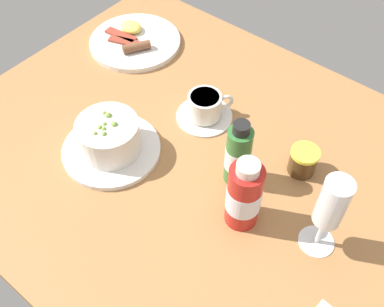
{
  "coord_description": "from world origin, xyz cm",
  "views": [
    {
      "loc": [
        35.25,
        -47.62,
        74.49
      ],
      "look_at": [
        -0.53,
        -3.43,
        5.09
      ],
      "focal_mm": 43.01,
      "sensor_mm": 36.0,
      "label": 1
    }
  ],
  "objects_px": {
    "porridge_bowl": "(109,139)",
    "wine_glass": "(331,206)",
    "jam_jar": "(303,161)",
    "sauce_bottle_red": "(244,195)",
    "coffee_cup": "(205,108)",
    "sauce_bottle_green": "(238,155)",
    "breakfast_plate": "(135,41)"
  },
  "relations": [
    {
      "from": "wine_glass",
      "to": "jam_jar",
      "type": "height_order",
      "value": "wine_glass"
    },
    {
      "from": "jam_jar",
      "to": "sauce_bottle_red",
      "type": "height_order",
      "value": "sauce_bottle_red"
    },
    {
      "from": "jam_jar",
      "to": "sauce_bottle_green",
      "type": "bearing_deg",
      "value": -133.15
    },
    {
      "from": "wine_glass",
      "to": "sauce_bottle_green",
      "type": "relative_size",
      "value": 1.15
    },
    {
      "from": "jam_jar",
      "to": "wine_glass",
      "type": "bearing_deg",
      "value": -49.63
    },
    {
      "from": "porridge_bowl",
      "to": "jam_jar",
      "type": "relative_size",
      "value": 3.49
    },
    {
      "from": "jam_jar",
      "to": "sauce_bottle_green",
      "type": "height_order",
      "value": "sauce_bottle_green"
    },
    {
      "from": "jam_jar",
      "to": "sauce_bottle_red",
      "type": "bearing_deg",
      "value": -100.09
    },
    {
      "from": "sauce_bottle_green",
      "to": "sauce_bottle_red",
      "type": "xyz_separation_m",
      "value": [
        0.06,
        -0.07,
        0.0
      ]
    },
    {
      "from": "jam_jar",
      "to": "sauce_bottle_red",
      "type": "xyz_separation_m",
      "value": [
        -0.03,
        -0.17,
        0.04
      ]
    },
    {
      "from": "porridge_bowl",
      "to": "coffee_cup",
      "type": "distance_m",
      "value": 0.22
    },
    {
      "from": "coffee_cup",
      "to": "breakfast_plate",
      "type": "height_order",
      "value": "coffee_cup"
    },
    {
      "from": "breakfast_plate",
      "to": "jam_jar",
      "type": "bearing_deg",
      "value": -9.19
    },
    {
      "from": "sauce_bottle_red",
      "to": "breakfast_plate",
      "type": "relative_size",
      "value": 0.69
    },
    {
      "from": "porridge_bowl",
      "to": "breakfast_plate",
      "type": "relative_size",
      "value": 0.88
    },
    {
      "from": "porridge_bowl",
      "to": "wine_glass",
      "type": "distance_m",
      "value": 0.45
    },
    {
      "from": "porridge_bowl",
      "to": "wine_glass",
      "type": "height_order",
      "value": "wine_glass"
    },
    {
      "from": "wine_glass",
      "to": "breakfast_plate",
      "type": "relative_size",
      "value": 0.76
    },
    {
      "from": "porridge_bowl",
      "to": "wine_glass",
      "type": "xyz_separation_m",
      "value": [
        0.44,
        0.08,
        0.08
      ]
    },
    {
      "from": "wine_glass",
      "to": "jam_jar",
      "type": "bearing_deg",
      "value": 130.37
    },
    {
      "from": "wine_glass",
      "to": "sauce_bottle_green",
      "type": "bearing_deg",
      "value": 172.48
    },
    {
      "from": "sauce_bottle_green",
      "to": "sauce_bottle_red",
      "type": "distance_m",
      "value": 0.09
    },
    {
      "from": "porridge_bowl",
      "to": "coffee_cup",
      "type": "relative_size",
      "value": 1.63
    },
    {
      "from": "wine_glass",
      "to": "sauce_bottle_green",
      "type": "height_order",
      "value": "wine_glass"
    },
    {
      "from": "jam_jar",
      "to": "sauce_bottle_red",
      "type": "distance_m",
      "value": 0.18
    },
    {
      "from": "porridge_bowl",
      "to": "coffee_cup",
      "type": "height_order",
      "value": "porridge_bowl"
    },
    {
      "from": "porridge_bowl",
      "to": "sauce_bottle_red",
      "type": "distance_m",
      "value": 0.31
    },
    {
      "from": "sauce_bottle_red",
      "to": "coffee_cup",
      "type": "bearing_deg",
      "value": 142.53
    },
    {
      "from": "sauce_bottle_red",
      "to": "breakfast_plate",
      "type": "distance_m",
      "value": 0.58
    },
    {
      "from": "sauce_bottle_green",
      "to": "breakfast_plate",
      "type": "bearing_deg",
      "value": 157.69
    },
    {
      "from": "sauce_bottle_green",
      "to": "breakfast_plate",
      "type": "height_order",
      "value": "sauce_bottle_green"
    },
    {
      "from": "coffee_cup",
      "to": "sauce_bottle_red",
      "type": "bearing_deg",
      "value": -37.47
    }
  ]
}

